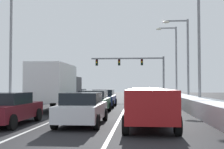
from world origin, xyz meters
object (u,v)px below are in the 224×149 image
Objects in this scene: suv_tan_right_lane_second at (147,98)px; street_lamp_right_near at (195,40)px; sedan_silver_right_lane_third at (145,98)px; sedan_navy_center_lane_third at (104,98)px; sedan_white_center_lane_nearest at (82,108)px; box_truck_left_lane_second at (56,85)px; suv_red_right_lane_nearest at (149,105)px; sedan_black_left_lane_third at (77,96)px; sedan_green_center_lane_second at (94,102)px; street_lamp_right_mid at (185,53)px; sedan_maroon_left_lane_nearest at (8,109)px; street_lamp_left_mid at (15,42)px; street_lamp_right_far at (174,57)px; traffic_light_gantry at (138,66)px.

street_lamp_right_near is (3.82, 3.02, 4.35)m from suv_tan_right_lane_second.
sedan_navy_center_lane_third is at bearing -165.27° from sedan_silver_right_lane_third.
box_truck_left_lane_second is (-3.42, 7.49, 1.14)m from sedan_white_center_lane_nearest.
suv_red_right_lane_nearest is 1.09× the size of sedan_black_left_lane_third.
sedan_navy_center_lane_third is 0.62× the size of box_truck_left_lane_second.
sedan_silver_right_lane_third is at bearing 89.37° from suv_red_right_lane_nearest.
street_lamp_right_mid is (7.77, 11.13, 4.43)m from sedan_green_center_lane_second.
street_lamp_right_mid is at bearing 34.97° from sedan_navy_center_lane_third.
suv_tan_right_lane_second is 7.13m from sedan_white_center_lane_nearest.
street_lamp_left_mid is (-4.15, 10.01, 4.76)m from sedan_maroon_left_lane_nearest.
sedan_green_center_lane_second is at bearing -112.30° from street_lamp_right_far.
street_lamp_right_near is (10.50, 9.74, 4.61)m from sedan_maroon_left_lane_nearest.
sedan_navy_center_lane_third is at bearing 12.90° from street_lamp_left_mid.
suv_red_right_lane_nearest is 25.81m from street_lamp_right_far.
sedan_maroon_left_lane_nearest is 30.88m from traffic_light_gantry.
sedan_white_center_lane_nearest is 16.35m from sedan_black_left_lane_third.
street_lamp_left_mid reaches higher than suv_tan_right_lane_second.
traffic_light_gantry reaches higher than sedan_silver_right_lane_third.
traffic_light_gantry is at bearing 82.97° from sedan_green_center_lane_second.
sedan_maroon_left_lane_nearest is (-3.15, -11.68, 0.00)m from sedan_navy_center_lane_third.
sedan_silver_right_lane_third is (0.14, 13.18, -0.25)m from suv_red_right_lane_nearest.
street_lamp_right_mid is (10.92, 17.12, 4.43)m from sedan_maroon_left_lane_nearest.
sedan_maroon_left_lane_nearest is 7.95m from box_truck_left_lane_second.
traffic_light_gantry reaches higher than sedan_white_center_lane_nearest.
suv_tan_right_lane_second reaches higher than sedan_black_left_lane_third.
traffic_light_gantry reaches higher than sedan_navy_center_lane_third.
street_lamp_right_far is (10.74, 24.49, 4.81)m from sedan_maroon_left_lane_nearest.
box_truck_left_lane_second is (-3.11, -3.82, 1.14)m from sedan_navy_center_lane_third.
street_lamp_right_near is 14.75m from street_lamp_right_far.
sedan_green_center_lane_second is (-3.54, -6.63, 0.00)m from sedan_silver_right_lane_third.
sedan_white_center_lane_nearest is 0.48× the size of street_lamp_left_mid.
sedan_black_left_lane_third is (-6.74, 16.88, -0.25)m from suv_red_right_lane_nearest.
suv_red_right_lane_nearest is at bearing -89.20° from traffic_light_gantry.
suv_red_right_lane_nearest is 12.71m from sedan_navy_center_lane_third.
box_truck_left_lane_second is (-3.11, 1.88, 1.14)m from sedan_green_center_lane_second.
sedan_silver_right_lane_third is 3.66m from sedan_navy_center_lane_third.
suv_red_right_lane_nearest is 0.52× the size of street_lamp_left_mid.
sedan_green_center_lane_second is at bearing 62.24° from sedan_maroon_left_lane_nearest.
street_lamp_left_mid is (-7.30, 4.03, 4.76)m from sedan_green_center_lane_second.
street_lamp_left_mid is at bearing -117.17° from traffic_light_gantry.
sedan_navy_center_lane_third is 18.98m from traffic_light_gantry.
box_truck_left_lane_second is at bearing 148.82° from sedan_green_center_lane_second.
sedan_maroon_left_lane_nearest is (-3.15, -5.98, 0.00)m from sedan_green_center_lane_second.
traffic_light_gantry reaches higher than box_truck_left_lane_second.
sedan_white_center_lane_nearest is 30.02m from traffic_light_gantry.
sedan_silver_right_lane_third is 1.00× the size of sedan_white_center_lane_nearest.
street_lamp_right_far is (4.63, -5.52, 0.83)m from traffic_light_gantry.
street_lamp_right_near reaches higher than sedan_navy_center_lane_third.
sedan_white_center_lane_nearest is 8.31m from box_truck_left_lane_second.
street_lamp_right_near is 14.66m from street_lamp_left_mid.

